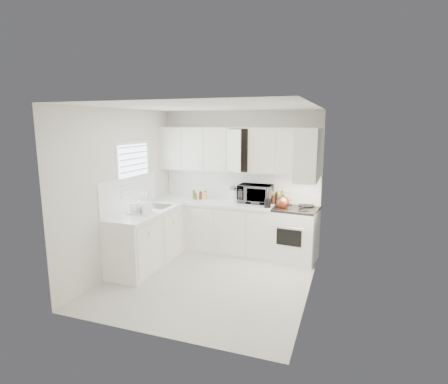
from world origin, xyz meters
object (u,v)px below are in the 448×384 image
at_px(rice_cooker, 235,194).
at_px(utensil_crock, 268,197).
at_px(microwave, 256,192).
at_px(stove, 294,227).
at_px(dish_rack, 141,207).
at_px(tea_kettle, 283,202).

bearing_deg(rice_cooker, utensil_crock, -8.62).
bearing_deg(rice_cooker, microwave, 19.29).
distance_m(stove, rice_cooker, 1.23).
distance_m(stove, dish_rack, 2.62).
distance_m(stove, microwave, 0.93).
distance_m(tea_kettle, dish_rack, 2.35).
xyz_separation_m(rice_cooker, utensil_crock, (0.68, -0.32, 0.05)).
bearing_deg(utensil_crock, microwave, 131.67).
relative_size(stove, utensil_crock, 3.30).
height_order(tea_kettle, microwave, microwave).
height_order(stove, microwave, microwave).
bearing_deg(microwave, rice_cooker, -175.78).
bearing_deg(dish_rack, microwave, 45.55).
relative_size(stove, rice_cooker, 4.67).
distance_m(tea_kettle, microwave, 0.65).
relative_size(stove, tea_kettle, 4.28).
relative_size(rice_cooker, utensil_crock, 0.71).
bearing_deg(dish_rack, stove, 31.69).
distance_m(microwave, dish_rack, 2.08).
relative_size(stove, dish_rack, 3.17).
xyz_separation_m(stove, utensil_crock, (-0.44, -0.18, 0.53)).
height_order(utensil_crock, dish_rack, utensil_crock).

